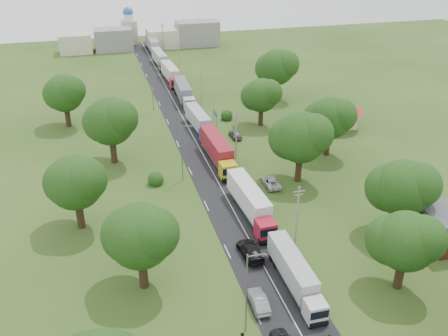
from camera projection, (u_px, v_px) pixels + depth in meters
name	position (u px, v px, depth m)	size (l,w,h in m)	color
ground	(240.00, 223.00, 71.52)	(260.00, 260.00, 0.00)	#294717
road	(208.00, 164.00, 88.75)	(8.00, 200.00, 0.04)	black
info_sign	(215.00, 116.00, 101.52)	(0.12, 3.10, 4.10)	slate
pole_1	(297.00, 216.00, 64.66)	(1.60, 0.24, 9.00)	gray
pole_2	(236.00, 134.00, 88.78)	(1.60, 0.24, 9.00)	gray
pole_3	(201.00, 88.00, 112.89)	(1.60, 0.24, 9.00)	gray
pole_4	(179.00, 58.00, 137.01)	(1.60, 0.24, 9.00)	gray
pole_5	(163.00, 36.00, 161.13)	(1.60, 0.24, 9.00)	gray
lamp_0	(248.00, 290.00, 50.54)	(2.03, 0.22, 10.00)	slate
lamp_1	(183.00, 150.00, 80.69)	(2.03, 0.22, 10.00)	slate
lamp_2	(153.00, 87.00, 110.83)	(2.03, 0.22, 10.00)	slate
tree_2	(405.00, 240.00, 56.42)	(8.00, 8.00, 10.10)	#382616
tree_3	(402.00, 187.00, 66.16)	(8.80, 8.80, 11.07)	#382616
tree_4	(300.00, 137.00, 79.76)	(9.60, 9.60, 12.05)	#382616
tree_5	(329.00, 118.00, 89.03)	(8.80, 8.80, 11.07)	#382616
tree_6	(261.00, 95.00, 102.31)	(8.00, 8.00, 10.10)	#382616
tree_7	(277.00, 67.00, 116.78)	(9.60, 9.60, 12.05)	#382616
tree_10	(140.00, 235.00, 56.28)	(8.80, 8.80, 11.07)	#382616
tree_11	(75.00, 182.00, 67.57)	(8.80, 8.80, 11.07)	#382616
tree_12	(110.00, 121.00, 85.92)	(9.60, 9.60, 12.05)	#382616
tree_13	(64.00, 93.00, 101.55)	(8.80, 8.80, 11.07)	#382616
house_cream	(338.00, 110.00, 102.71)	(10.08, 10.08, 5.80)	beige
distant_town	(146.00, 38.00, 164.85)	(52.00, 8.00, 8.00)	gray
church	(129.00, 28.00, 169.79)	(5.00, 5.00, 12.30)	beige
truck_0	(295.00, 273.00, 58.46)	(2.37, 13.51, 3.75)	silver
truck_1	(251.00, 202.00, 72.55)	(3.22, 15.32, 4.23)	#AF142E
truck_2	(218.00, 150.00, 88.33)	(3.10, 15.79, 4.37)	gold
truck_3	(199.00, 121.00, 101.54)	(3.09, 14.29, 3.95)	#1A299E
truck_4	(184.00, 92.00, 117.80)	(3.24, 15.51, 4.29)	silver
truck_5	(171.00, 74.00, 131.72)	(3.20, 15.08, 4.17)	red
truck_6	(160.00, 59.00, 145.62)	(3.10, 14.60, 4.03)	#2A6A28
truck_7	(153.00, 45.00, 160.81)	(2.89, 15.48, 4.29)	silver
car_lane_mid	(259.00, 301.00, 56.01)	(1.61, 4.61, 1.52)	gray
car_lane_rear	(250.00, 251.00, 64.34)	(2.32, 5.71, 1.66)	black
car_verge_near	(271.00, 182.00, 81.16)	(2.30, 4.99, 1.39)	silver
car_verge_far	(235.00, 134.00, 98.93)	(1.77, 4.40, 1.50)	#5C5E64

